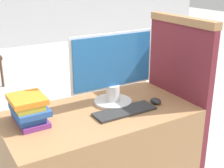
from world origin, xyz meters
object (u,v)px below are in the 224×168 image
at_px(book_stack, 29,110).
at_px(monitor, 113,69).
at_px(mouse, 156,101).
at_px(keyboard, 125,111).

bearing_deg(book_stack, monitor, 0.09).
xyz_separation_m(mouse, book_stack, (-0.82, 0.16, 0.07)).
relative_size(keyboard, mouse, 4.50).
height_order(monitor, keyboard, monitor).
distance_m(monitor, book_stack, 0.60).
distance_m(monitor, keyboard, 0.29).
bearing_deg(mouse, monitor, 147.31).
distance_m(keyboard, mouse, 0.26).
bearing_deg(monitor, book_stack, -179.91).
bearing_deg(monitor, keyboard, -94.02).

